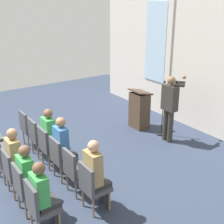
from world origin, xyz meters
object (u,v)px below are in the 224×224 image
at_px(audience_r0_c3, 63,145).
at_px(chair_r1_c2, 4,157).
at_px(chair_r0_c4, 75,169).
at_px(audience_r0_c5, 96,172).
at_px(lectern, 139,109).
at_px(chair_r0_c0, 28,126).
at_px(chair_r0_c5, 92,184).
at_px(mic_stand, 162,123).
at_px(audience_r1_c4, 29,175).
at_px(chair_r0_c3, 61,156).
at_px(audience_r1_c3, 17,158).
at_px(chair_r1_c4, 25,186).
at_px(chair_r1_c5, 39,205).
at_px(audience_r0_c2, 51,135).
at_px(chair_r0_c1, 38,135).
at_px(chair_r1_c3, 14,170).
at_px(speaker, 170,104).
at_px(audience_r1_c5, 43,193).
at_px(chair_r0_c2, 48,145).

bearing_deg(audience_r0_c3, chair_r1_c2, -120.66).
distance_m(chair_r0_c4, audience_r0_c5, 0.67).
bearing_deg(lectern, chair_r0_c0, -102.27).
bearing_deg(chair_r1_c2, chair_r0_c5, 27.50).
relative_size(mic_stand, audience_r1_c4, 1.20).
xyz_separation_m(chair_r0_c3, audience_r1_c3, (-0.00, -0.90, 0.23)).
bearing_deg(audience_r1_c3, chair_r1_c4, -7.13).
xyz_separation_m(lectern, chair_r1_c5, (2.45, -4.07, -0.02)).
height_order(audience_r0_c5, chair_r1_c2, audience_r0_c5).
bearing_deg(chair_r0_c3, mic_stand, 97.62).
xyz_separation_m(mic_stand, audience_r0_c2, (-0.19, -3.21, 0.42)).
xyz_separation_m(chair_r1_c2, audience_r1_c4, (1.25, 0.08, 0.19)).
distance_m(chair_r0_c1, chair_r1_c5, 2.68).
bearing_deg(audience_r1_c3, chair_r1_c5, -3.58).
distance_m(chair_r0_c1, chair_r1_c4, 2.11).
xyz_separation_m(lectern, chair_r1_c3, (1.20, -4.07, -0.02)).
xyz_separation_m(chair_r0_c0, chair_r1_c3, (1.87, -0.98, 0.00)).
xyz_separation_m(chair_r0_c1, audience_r0_c5, (2.50, 0.08, 0.22)).
bearing_deg(mic_stand, chair_r0_c5, -62.81).
bearing_deg(chair_r0_c0, chair_r1_c5, -17.34).
xyz_separation_m(chair_r0_c1, chair_r0_c5, (2.50, 0.00, 0.00)).
height_order(audience_r0_c5, audience_r1_c3, audience_r1_c3).
relative_size(chair_r0_c5, audience_r0_c5, 0.68).
distance_m(chair_r0_c3, chair_r1_c5, 1.59).
xyz_separation_m(chair_r1_c2, chair_r1_c5, (1.87, 0.00, 0.00)).
relative_size(speaker, audience_r0_c2, 1.29).
xyz_separation_m(audience_r1_c3, chair_r1_c5, (1.25, -0.08, -0.23)).
distance_m(mic_stand, lectern, 0.81).
bearing_deg(chair_r0_c4, chair_r0_c1, 180.00).
height_order(chair_r0_c1, chair_r1_c2, same).
xyz_separation_m(audience_r1_c3, audience_r1_c4, (0.62, 0.00, -0.04)).
bearing_deg(mic_stand, audience_r0_c5, -62.25).
bearing_deg(audience_r1_c4, chair_r1_c4, -90.00).
relative_size(speaker, audience_r1_c5, 1.39).
height_order(lectern, chair_r0_c5, lectern).
distance_m(chair_r0_c1, chair_r1_c2, 1.16).
xyz_separation_m(chair_r0_c1, chair_r1_c5, (2.50, -0.98, 0.00)).
relative_size(mic_stand, audience_r1_c5, 1.22).
height_order(chair_r0_c1, chair_r0_c3, same).
relative_size(chair_r0_c2, audience_r0_c5, 0.68).
height_order(mic_stand, chair_r0_c5, mic_stand).
distance_m(speaker, chair_r1_c5, 4.36).
bearing_deg(chair_r0_c4, chair_r1_c5, -57.36).
relative_size(mic_stand, chair_r0_c4, 1.65).
relative_size(audience_r0_c3, chair_r1_c2, 1.47).
relative_size(chair_r0_c3, audience_r0_c5, 0.68).
bearing_deg(audience_r0_c2, audience_r0_c3, -0.04).
distance_m(audience_r0_c2, chair_r0_c3, 0.67).
xyz_separation_m(audience_r0_c2, audience_r1_c4, (1.25, -0.97, -0.04)).
height_order(mic_stand, chair_r0_c3, mic_stand).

